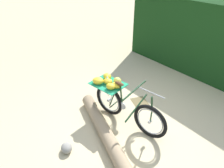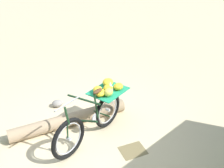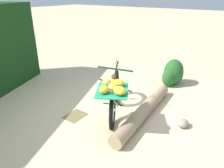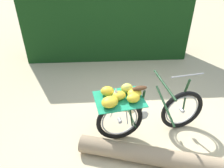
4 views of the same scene
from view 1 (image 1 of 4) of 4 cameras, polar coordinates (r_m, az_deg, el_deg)
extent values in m
plane|color=beige|center=(4.52, 5.28, -10.31)|extent=(60.00, 60.00, 0.00)
cube|color=#143814|center=(6.56, 22.83, 11.98)|extent=(4.44, 2.38, 2.08)
torus|color=black|center=(4.02, 10.56, -10.31)|extent=(0.67, 0.43, 0.73)
torus|color=#B7B7BC|center=(4.02, 10.56, -10.31)|extent=(0.50, 0.31, 0.57)
cylinder|color=#B7B7BC|center=(4.02, 10.56, -10.31)|extent=(0.09, 0.10, 0.06)
torus|color=black|center=(4.49, -0.85, -4.48)|extent=(0.67, 0.43, 0.73)
torus|color=#B7B7BC|center=(4.49, -0.85, -4.48)|extent=(0.50, 0.31, 0.57)
cylinder|color=#B7B7BC|center=(4.49, -0.85, -4.48)|extent=(0.09, 0.10, 0.06)
cylinder|color=#19381E|center=(4.04, 6.87, -6.63)|extent=(0.38, 0.62, 0.30)
cylinder|color=#19381E|center=(3.84, 6.39, -1.67)|extent=(0.39, 0.63, 0.11)
cylinder|color=#19381E|center=(4.15, 2.63, -3.31)|extent=(0.09, 0.12, 0.49)
cylinder|color=#19381E|center=(4.38, 1.01, -5.30)|extent=(0.21, 0.34, 0.05)
cylinder|color=#19381E|center=(4.27, 0.63, -2.83)|extent=(0.18, 0.29, 0.47)
cylinder|color=#19381E|center=(3.92, 10.90, -8.75)|extent=(0.05, 0.06, 0.30)
cylinder|color=#19381E|center=(3.74, 11.10, -5.19)|extent=(0.08, 0.10, 0.30)
cylinder|color=gray|center=(3.63, 11.04, -2.40)|extent=(0.46, 0.28, 0.02)
ellipsoid|color=#4C2D19|center=(4.03, 2.06, 0.16)|extent=(0.24, 0.19, 0.06)
cylinder|color=#B7B7BC|center=(4.28, 2.97, -6.16)|extent=(0.15, 0.10, 0.16)
cylinder|color=#B7B7BC|center=(4.33, 0.07, -2.96)|extent=(0.12, 0.18, 0.39)
cylinder|color=#B7B7BC|center=(4.44, -1.98, -1.93)|extent=(0.14, 0.22, 0.39)
cube|color=brown|center=(4.28, -1.09, -0.17)|extent=(0.74, 0.68, 0.02)
cube|color=#1E8C60|center=(4.27, -1.10, 0.04)|extent=(0.86, 0.81, 0.01)
ellipsoid|color=gold|center=(4.39, -1.34, 2.15)|extent=(0.24, 0.22, 0.13)
ellipsoid|color=gold|center=(4.06, -0.38, -0.66)|extent=(0.25, 0.25, 0.12)
ellipsoid|color=gold|center=(4.24, -3.92, 0.91)|extent=(0.30, 0.31, 0.13)
ellipsoid|color=gold|center=(4.23, -1.17, 0.74)|extent=(0.26, 0.25, 0.11)
ellipsoid|color=gold|center=(4.11, 1.26, -0.32)|extent=(0.28, 0.28, 0.12)
ellipsoid|color=#CCC64C|center=(4.22, 1.52, 0.89)|extent=(0.23, 0.22, 0.15)
sphere|color=#8CAD38|center=(4.26, -0.54, 0.66)|extent=(0.08, 0.08, 0.08)
cone|color=white|center=(4.25, -1.33, 1.39)|extent=(0.19, 0.19, 0.17)
cylinder|color=#9E8466|center=(4.09, -1.94, -13.39)|extent=(2.35, 0.42, 0.25)
ellipsoid|color=gray|center=(3.99, -12.61, -17.04)|extent=(0.24, 0.20, 0.15)
cube|color=olive|center=(5.06, 7.88, -5.10)|extent=(0.44, 0.36, 0.01)
camera|label=2|loc=(5.25, 55.22, 20.71)|focal=41.02mm
camera|label=3|loc=(6.21, -28.16, 22.17)|focal=33.69mm
camera|label=4|loc=(3.16, -41.32, 13.61)|focal=32.37mm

